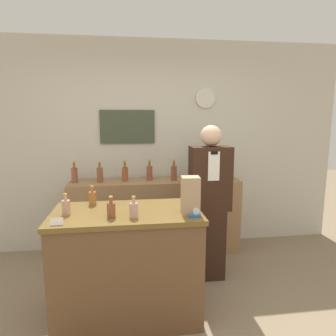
% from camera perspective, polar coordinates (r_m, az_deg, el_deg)
% --- Properties ---
extents(back_wall, '(5.20, 0.09, 2.70)m').
position_cam_1_polar(back_wall, '(3.96, -4.06, 4.18)').
color(back_wall, beige).
rests_on(back_wall, ground_plane).
extents(back_shelf, '(2.13, 0.41, 0.94)m').
position_cam_1_polar(back_shelf, '(3.89, -2.34, -9.22)').
color(back_shelf, '#9E754C').
rests_on(back_shelf, ground_plane).
extents(display_counter, '(1.24, 0.67, 0.96)m').
position_cam_1_polar(display_counter, '(2.73, -7.68, -17.73)').
color(display_counter, brown).
rests_on(display_counter, ground_plane).
extents(shopkeeper, '(0.42, 0.26, 1.65)m').
position_cam_1_polar(shopkeeper, '(3.23, 7.89, -6.76)').
color(shopkeeper, '#331E14').
rests_on(shopkeeper, ground_plane).
extents(potted_plant, '(0.33, 0.33, 0.40)m').
position_cam_1_polar(potted_plant, '(3.88, 8.73, 1.18)').
color(potted_plant, '#9E998E').
rests_on(potted_plant, back_shelf).
extents(paper_bag, '(0.15, 0.14, 0.31)m').
position_cam_1_polar(paper_bag, '(2.42, 4.28, -5.26)').
color(paper_bag, tan).
rests_on(paper_bag, display_counter).
extents(tape_dispenser, '(0.09, 0.06, 0.07)m').
position_cam_1_polar(tape_dispenser, '(2.39, 5.18, -8.73)').
color(tape_dispenser, '#2D66A8').
rests_on(tape_dispenser, display_counter).
extents(price_card_left, '(0.09, 0.02, 0.06)m').
position_cam_1_polar(price_card_left, '(2.35, -20.43, -9.54)').
color(price_card_left, white).
rests_on(price_card_left, display_counter).
extents(counter_bottle_0, '(0.07, 0.07, 0.17)m').
position_cam_1_polar(counter_bottle_0, '(2.56, -18.85, -6.99)').
color(counter_bottle_0, tan).
rests_on(counter_bottle_0, display_counter).
extents(counter_bottle_1, '(0.07, 0.07, 0.17)m').
position_cam_1_polar(counter_bottle_1, '(2.77, -14.18, -5.49)').
color(counter_bottle_1, '#A66430').
rests_on(counter_bottle_1, display_counter).
extents(counter_bottle_2, '(0.07, 0.07, 0.17)m').
position_cam_1_polar(counter_bottle_2, '(2.39, -10.77, -7.78)').
color(counter_bottle_2, brown).
rests_on(counter_bottle_2, display_counter).
extents(counter_bottle_3, '(0.07, 0.07, 0.17)m').
position_cam_1_polar(counter_bottle_3, '(2.37, -6.54, -7.89)').
color(counter_bottle_3, tan).
rests_on(counter_bottle_3, display_counter).
extents(shelf_bottle_0, '(0.07, 0.07, 0.27)m').
position_cam_1_polar(shelf_bottle_0, '(3.80, -17.38, -1.19)').
color(shelf_bottle_0, brown).
rests_on(shelf_bottle_0, back_shelf).
extents(shelf_bottle_1, '(0.07, 0.07, 0.27)m').
position_cam_1_polar(shelf_bottle_1, '(3.73, -12.87, -1.21)').
color(shelf_bottle_1, brown).
rests_on(shelf_bottle_1, back_shelf).
extents(shelf_bottle_2, '(0.07, 0.07, 0.27)m').
position_cam_1_polar(shelf_bottle_2, '(3.73, -8.19, -1.04)').
color(shelf_bottle_2, brown).
rests_on(shelf_bottle_2, back_shelf).
extents(shelf_bottle_3, '(0.07, 0.07, 0.27)m').
position_cam_1_polar(shelf_bottle_3, '(3.76, -3.55, -0.89)').
color(shelf_bottle_3, brown).
rests_on(shelf_bottle_3, back_shelf).
extents(shelf_bottle_4, '(0.07, 0.07, 0.27)m').
position_cam_1_polar(shelf_bottle_4, '(3.76, 1.12, -0.88)').
color(shelf_bottle_4, brown).
rests_on(shelf_bottle_4, back_shelf).
extents(shelf_bottle_5, '(0.07, 0.07, 0.27)m').
position_cam_1_polar(shelf_bottle_5, '(3.84, 5.53, -0.67)').
color(shelf_bottle_5, brown).
rests_on(shelf_bottle_5, back_shelf).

